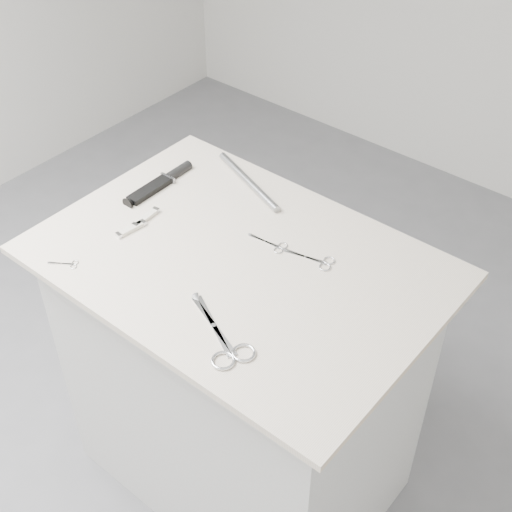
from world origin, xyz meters
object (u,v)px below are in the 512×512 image
Objects in this scene: plinth at (242,381)px; sheathed_knife at (163,181)px; large_shears at (226,345)px; pocket_knife_a at (146,218)px; tiny_scissors at (67,264)px; metal_rail at (248,181)px; embroidery_scissors_a at (318,261)px; pocket_knife_b at (131,229)px; embroidery_scissors_b at (273,245)px.

sheathed_knife is at bearing 163.61° from plinth.
sheathed_knife is (-0.38, 0.11, 0.48)m from plinth.
pocket_knife_a is at bearing -179.60° from large_shears.
pocket_knife_a is (0.02, 0.25, 0.00)m from tiny_scissors.
plinth is 2.92× the size of metal_rail.
embroidery_scissors_a is at bearing 6.71° from tiny_scissors.
plinth is 12.85× the size of tiny_scissors.
embroidery_scissors_a is (-0.01, 0.35, -0.00)m from large_shears.
pocket_knife_b reaches higher than large_shears.
large_shears is 0.61m from metal_rail.
tiny_scissors is 0.79× the size of pocket_knife_b.
pocket_knife_a is (0.08, -0.15, -0.00)m from sheathed_knife.
metal_rail is at bearing 149.57° from large_shears.
plinth is at bearing 149.15° from large_shears.
tiny_scissors is (-0.47, -0.40, -0.00)m from embroidery_scissors_a.
embroidery_scissors_a is 0.48m from pocket_knife_a.
plinth is at bearing -107.15° from sheathed_knife.
sheathed_knife is 0.24m from metal_rail.
sheathed_knife reaches higher than metal_rail.
embroidery_scissors_a is 1.22× the size of embroidery_scissors_b.
pocket_knife_b is (-0.29, -0.09, 0.48)m from plinth.
sheathed_knife reaches higher than pocket_knife_b.
metal_rail is at bearing 137.81° from embroidery_scissors_b.
pocket_knife_a is at bearing -163.61° from embroidery_scissors_b.
large_shears is at bearing -54.91° from plinth.
sheathed_knife is at bearing 24.68° from pocket_knife_a.
embroidery_scissors_a and tiny_scissors have the same top height.
large_shears is 2.12× the size of embroidery_scissors_b.
tiny_scissors is at bearing 170.93° from pocket_knife_a.
large_shears reaches higher than embroidery_scissors_b.
pocket_knife_b is at bearing 49.20° from tiny_scissors.
sheathed_knife is at bearing 172.57° from embroidery_scissors_b.
large_shears is 2.45× the size of pocket_knife_a.
sheathed_knife is at bearing 168.24° from embroidery_scissors_a.
embroidery_scissors_b is 0.35m from pocket_knife_a.
plinth is 3.88× the size of sheathed_knife.
pocket_knife_b is (0.09, -0.20, -0.00)m from sheathed_knife.
embroidery_scissors_b is 0.51m from tiny_scissors.
large_shears is at bearing -100.03° from pocket_knife_b.
pocket_knife_a is (-0.30, -0.03, 0.48)m from plinth.
embroidery_scissors_a is 0.43× the size of metal_rail.
embroidery_scissors_a is at bearing 4.58° from embroidery_scissors_b.
embroidery_scissors_b reaches higher than plinth.
embroidery_scissors_b is 1.15× the size of pocket_knife_a.
pocket_knife_a is 1.06× the size of pocket_knife_b.
plinth is 0.56m from pocket_knife_b.
embroidery_scissors_a is (0.16, 0.12, 0.47)m from plinth.
pocket_knife_b is (-0.45, -0.21, 0.00)m from embroidery_scissors_a.
metal_rail reaches higher than large_shears.
pocket_knife_a is at bearing 51.93° from tiny_scissors.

